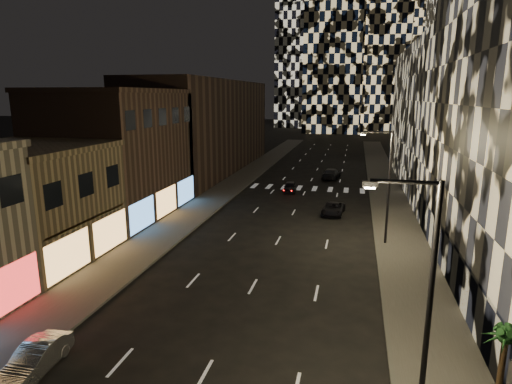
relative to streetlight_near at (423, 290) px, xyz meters
The scene contains 16 objects.
sidewalk_left 44.33m from the streetlight_near, 114.65° to the left, with size 4.00×120.00×0.15m, color #47443F.
sidewalk_right 40.38m from the streetlight_near, 87.64° to the left, with size 4.00×120.00×0.15m, color #47443F.
curb_left 43.50m from the streetlight_near, 112.12° to the left, with size 0.20×120.00×0.15m, color #4C4C47.
curb_right 40.35m from the streetlight_near, 90.65° to the left, with size 0.20×120.00×0.15m, color #4C4C47.
retail_tan 27.67m from the streetlight_near, 156.55° to the left, with size 10.00×10.00×8.00m, color #796848.
retail_brown 34.58m from the streetlight_near, 137.17° to the left, with size 10.00×15.00×12.00m, color #473228.
retail_filler_left 56.09m from the streetlight_near, 116.89° to the left, with size 10.00×40.00×14.00m, color #473228.
midrise_base 15.51m from the streetlight_near, 74.78° to the left, with size 0.60×25.00×3.00m, color #383838.
midrise_filler_right 48.56m from the streetlight_near, 76.08° to the left, with size 16.00×40.00×18.00m, color #232326.
streetlight_near is the anchor object (origin of this frame).
streetlight_far 20.00m from the streetlight_near, 90.00° to the left, with size 2.55×0.25×9.00m.
car_silver_parked 16.26m from the streetlight_near, behind, with size 1.33×3.83×1.26m, color #96979B.
car_dark_midlane 39.03m from the streetlight_near, 105.25° to the left, with size 1.50×3.72×1.27m, color black.
car_dark_oncoming 47.80m from the streetlight_near, 96.82° to the left, with size 2.11×5.20×1.51m, color black.
car_dark_rightlane 28.76m from the streetlight_near, 98.83° to the left, with size 1.96×4.26×1.18m, color black.
palm_tree 4.07m from the streetlight_near, 21.64° to the left, with size 1.82×1.79×3.57m.
Camera 1 is at (5.87, -4.29, 11.78)m, focal length 30.00 mm.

